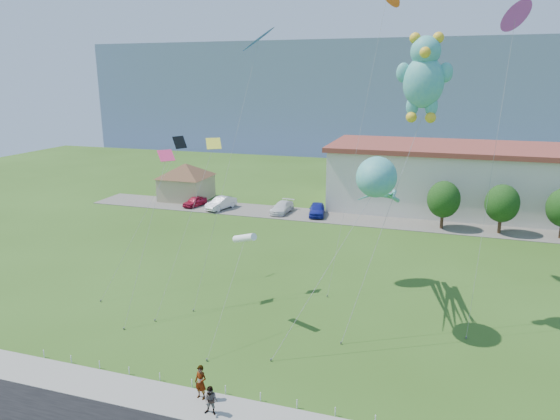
# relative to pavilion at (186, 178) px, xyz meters

# --- Properties ---
(ground) EXTENTS (160.00, 160.00, 0.00)m
(ground) POSITION_rel_pavilion_xyz_m (24.00, -38.00, -3.02)
(ground) COLOR #2F5016
(ground) RESTS_ON ground
(sidewalk) EXTENTS (80.00, 2.50, 0.10)m
(sidewalk) POSITION_rel_pavilion_xyz_m (24.00, -40.75, -2.97)
(sidewalk) COLOR gray
(sidewalk) RESTS_ON ground
(parking_strip) EXTENTS (70.00, 6.00, 0.06)m
(parking_strip) POSITION_rel_pavilion_xyz_m (24.00, -3.00, -2.99)
(parking_strip) COLOR #59544C
(parking_strip) RESTS_ON ground
(hill_ridge) EXTENTS (160.00, 50.00, 25.00)m
(hill_ridge) POSITION_rel_pavilion_xyz_m (24.00, 82.00, 9.48)
(hill_ridge) COLOR slate
(hill_ridge) RESTS_ON ground
(pavilion) EXTENTS (9.20, 9.20, 5.00)m
(pavilion) POSITION_rel_pavilion_xyz_m (0.00, 0.00, 0.00)
(pavilion) COLOR tan
(pavilion) RESTS_ON ground
(rope_fence) EXTENTS (26.05, 0.05, 0.50)m
(rope_fence) POSITION_rel_pavilion_xyz_m (24.00, -39.30, -2.77)
(rope_fence) COLOR white
(rope_fence) RESTS_ON ground
(tree_near) EXTENTS (3.60, 3.60, 5.47)m
(tree_near) POSITION_rel_pavilion_xyz_m (34.00, -4.00, 0.36)
(tree_near) COLOR #3F2B19
(tree_near) RESTS_ON ground
(tree_mid) EXTENTS (3.60, 3.60, 5.47)m
(tree_mid) POSITION_rel_pavilion_xyz_m (40.00, -4.00, 0.36)
(tree_mid) COLOR #3F2B19
(tree_mid) RESTS_ON ground
(pedestrian_left) EXTENTS (0.75, 0.56, 1.89)m
(pedestrian_left) POSITION_rel_pavilion_xyz_m (21.99, -40.14, -1.98)
(pedestrian_left) COLOR gray
(pedestrian_left) RESTS_ON sidewalk
(pedestrian_right) EXTENTS (0.77, 0.61, 1.54)m
(pedestrian_right) POSITION_rel_pavilion_xyz_m (23.05, -41.17, -2.15)
(pedestrian_right) COLOR gray
(pedestrian_right) RESTS_ON sidewalk
(parked_car_red) EXTENTS (2.35, 3.99, 1.27)m
(parked_car_red) POSITION_rel_pavilion_xyz_m (2.94, -3.35, -2.33)
(parked_car_red) COLOR #B31636
(parked_car_red) RESTS_ON parking_strip
(parked_car_silver) EXTENTS (2.92, 4.95, 1.54)m
(parked_car_silver) POSITION_rel_pavilion_xyz_m (6.83, -3.68, -2.19)
(parked_car_silver) COLOR silver
(parked_car_silver) RESTS_ON parking_strip
(parked_car_white) EXTENTS (2.23, 4.79, 1.35)m
(parked_car_white) POSITION_rel_pavilion_xyz_m (14.89, -3.01, -2.29)
(parked_car_white) COLOR white
(parked_car_white) RESTS_ON parking_strip
(parked_car_blue) EXTENTS (2.58, 4.75, 1.53)m
(parked_car_blue) POSITION_rel_pavilion_xyz_m (19.37, -2.99, -2.20)
(parked_car_blue) COLOR navy
(parked_car_blue) RESTS_ON parking_strip
(octopus_kite) EXTENTS (6.36, 13.86, 11.69)m
(octopus_kite) POSITION_rel_pavilion_xyz_m (29.33, -27.71, 6.48)
(octopus_kite) COLOR teal
(octopus_kite) RESTS_ON ground
(teddy_bear_kite) EXTENTS (5.54, 7.10, 19.26)m
(teddy_bear_kite) POSITION_rel_pavilion_xyz_m (31.70, -26.39, 13.59)
(teddy_bear_kite) COLOR teal
(teddy_bear_kite) RESTS_ON ground
(small_kite_yellow) EXTENTS (2.27, 7.92, 12.05)m
(small_kite_yellow) POSITION_rel_pavilion_xyz_m (16.35, -26.82, 7.20)
(small_kite_yellow) COLOR yellow
(small_kite_yellow) RESTS_ON ground
(small_kite_blue) EXTENTS (3.11, 9.33, 20.08)m
(small_kite_blue) POSITION_rel_pavilion_xyz_m (18.93, -22.61, 15.85)
(small_kite_blue) COLOR blue
(small_kite_blue) RESTS_ON ground
(small_kite_white) EXTENTS (0.64, 6.79, 6.50)m
(small_kite_white) POSITION_rel_pavilion_xyz_m (20.98, -31.13, 3.00)
(small_kite_white) COLOR white
(small_kite_white) RESTS_ON ground
(small_kite_purple) EXTENTS (2.37, 6.61, 21.05)m
(small_kite_purple) POSITION_rel_pavilion_xyz_m (37.02, -23.43, 16.79)
(small_kite_purple) COLOR #CB38E1
(small_kite_purple) RESTS_ON ground
(small_kite_black) EXTENTS (3.75, 8.63, 11.71)m
(small_kite_black) POSITION_rel_pavilion_xyz_m (12.04, -24.70, 6.88)
(small_kite_black) COLOR black
(small_kite_black) RESTS_ON ground
(small_kite_orange) EXTENTS (3.60, 7.98, 23.70)m
(small_kite_orange) POSITION_rel_pavilion_xyz_m (28.18, -18.59, 19.30)
(small_kite_orange) COLOR #FB561B
(small_kite_orange) RESTS_ON ground
(small_kite_pink) EXTENTS (1.29, 6.81, 11.42)m
(small_kite_pink) POSITION_rel_pavilion_xyz_m (13.97, -29.45, 6.71)
(small_kite_pink) COLOR #F6366D
(small_kite_pink) RESTS_ON ground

